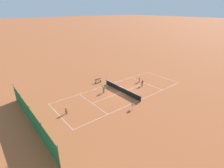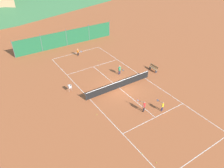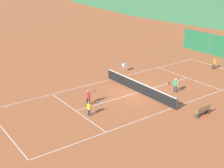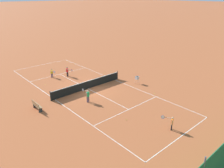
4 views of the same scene
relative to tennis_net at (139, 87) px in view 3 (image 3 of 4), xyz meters
The scene contains 15 objects.
ground_plane 0.50m from the tennis_net, ahead, with size 600.00×600.00×0.00m, color #A8542D.
court_line_markings 0.50m from the tennis_net, ahead, with size 8.25×23.85×0.01m.
tennis_net is the anchor object (origin of this frame).
player_near_service 6.07m from the tennis_net, 77.62° to the right, with size 0.37×0.99×1.12m.
player_near_baseline 3.25m from the tennis_net, 53.90° to the left, with size 0.43×1.09×1.29m.
player_far_baseline 10.85m from the tennis_net, 90.97° to the left, with size 0.47×0.99×1.15m.
player_far_service 4.98m from the tennis_net, 94.50° to the right, with size 0.44×1.08×1.27m.
tennis_ball_near_corner 7.68m from the tennis_net, 79.00° to the left, with size 0.07×0.07×0.07m, color #CCE033.
tennis_ball_far_corner 10.05m from the tennis_net, 113.91° to the right, with size 0.07×0.07×0.07m, color #CCE033.
tennis_ball_by_net_right 5.21m from the tennis_net, 52.86° to the right, with size 0.07×0.07×0.07m, color #CCE033.
tennis_ball_mid_court 7.39m from the tennis_net, 128.10° to the left, with size 0.07×0.07×0.07m, color #CCE033.
tennis_ball_by_net_left 5.53m from the tennis_net, 149.60° to the right, with size 0.07×0.07×0.07m, color #CCE033.
tennis_ball_alley_left 11.13m from the tennis_net, 109.31° to the right, with size 0.07×0.07×0.07m, color #CCE033.
ball_hopper 5.90m from the tennis_net, 154.01° to the left, with size 0.36×0.36×0.89m.
courtside_bench 6.40m from the tennis_net, ahead, with size 0.36×1.50×0.84m.
Camera 3 is at (19.26, -17.01, 10.59)m, focal length 50.00 mm.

